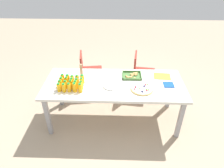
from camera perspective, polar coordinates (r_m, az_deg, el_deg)
name	(u,v)px	position (r m, az deg, el deg)	size (l,w,h in m)	color
ground_plane	(114,118)	(3.49, 0.53, -9.78)	(12.00, 12.00, 0.00)	tan
party_table	(114,87)	(3.07, 0.59, -0.74)	(2.11, 0.87, 0.73)	silver
chair_far_left	(88,70)	(3.88, -6.81, 4.10)	(0.45, 0.45, 0.83)	maroon
chair_far_right	(141,71)	(3.86, 8.21, 3.80)	(0.45, 0.45, 0.83)	maroon
juice_bottle_0	(59,87)	(2.93, -14.89, -0.96)	(0.06, 0.06, 0.14)	#FAAE14
juice_bottle_1	(64,88)	(2.90, -13.57, -1.05)	(0.06, 0.06, 0.14)	#F9AE14
juice_bottle_2	(69,88)	(2.89, -12.14, -1.00)	(0.05, 0.05, 0.14)	#FAAC14
juice_bottle_3	(75,87)	(2.87, -10.63, -0.96)	(0.06, 0.06, 0.15)	#FAAC14
juice_bottle_4	(80,88)	(2.85, -9.07, -1.12)	(0.06, 0.06, 0.14)	#F9AE14
juice_bottle_5	(60,85)	(2.97, -14.54, -0.17)	(0.06, 0.06, 0.15)	#F9AE14
juice_bottle_6	(65,85)	(2.96, -13.12, -0.21)	(0.06, 0.06, 0.14)	#F9AE14
juice_bottle_7	(71,85)	(2.94, -11.69, -0.17)	(0.05, 0.05, 0.15)	#F9AD14
juice_bottle_8	(76,85)	(2.92, -10.33, -0.27)	(0.06, 0.06, 0.14)	#F9AD14
juice_bottle_9	(81,85)	(2.91, -8.78, -0.34)	(0.05, 0.05, 0.14)	#F9AE14
juice_bottle_10	(61,82)	(3.04, -14.19, 0.65)	(0.06, 0.06, 0.14)	#F9AC14
juice_bottle_11	(67,81)	(3.02, -12.83, 0.71)	(0.05, 0.05, 0.15)	#F9AE14
juice_bottle_12	(72,82)	(3.01, -11.38, 0.57)	(0.06, 0.06, 0.13)	#F9AE14
juice_bottle_13	(77,82)	(2.99, -10.03, 0.45)	(0.06, 0.06, 0.13)	#F9AD14
juice_bottle_14	(82,82)	(2.97, -8.67, 0.50)	(0.05, 0.05, 0.14)	#F9AE14
juice_bottle_15	(63,79)	(3.10, -13.87, 1.50)	(0.06, 0.06, 0.15)	#F9AD14
juice_bottle_16	(68,79)	(3.08, -12.49, 1.41)	(0.06, 0.06, 0.14)	#F9AD14
juice_bottle_17	(72,80)	(3.06, -11.24, 1.26)	(0.06, 0.06, 0.14)	#F9AE14
juice_bottle_18	(77,79)	(3.05, -9.89, 1.31)	(0.05, 0.05, 0.14)	#F9AD14
juice_bottle_19	(82,79)	(3.04, -8.46, 1.36)	(0.06, 0.06, 0.14)	#FAAC14
fruit_pizza	(142,89)	(2.92, 8.50, -1.35)	(0.33, 0.33, 0.05)	tan
snack_tray	(132,76)	(3.21, 5.72, 2.38)	(0.30, 0.25, 0.04)	#477238
plate_stack	(110,86)	(2.95, -0.44, -0.59)	(0.21, 0.21, 0.02)	silver
napkin_stack	(169,85)	(3.11, 15.82, -0.19)	(0.15, 0.15, 0.01)	#194CA5
cardboard_tube	(81,70)	(3.23, -8.75, 4.02)	(0.04, 0.04, 0.19)	#9E7A56
paper_folder	(162,76)	(3.30, 14.07, 2.16)	(0.26, 0.20, 0.01)	yellow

